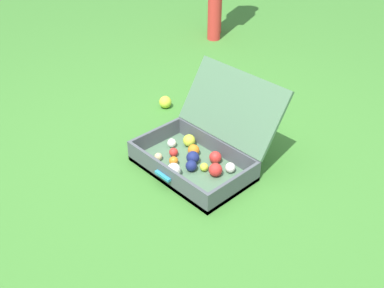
% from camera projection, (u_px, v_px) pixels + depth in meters
% --- Properties ---
extents(ground_plane, '(16.00, 16.00, 0.00)m').
position_uv_depth(ground_plane, '(192.00, 163.00, 2.53)').
color(ground_plane, '#3D7A2D').
extents(open_suitcase, '(0.64, 0.64, 0.47)m').
position_uv_depth(open_suitcase, '(203.00, 148.00, 2.47)').
color(open_suitcase, '#4C7051').
rests_on(open_suitcase, ground).
extents(stray_ball_on_grass, '(0.08, 0.08, 0.08)m').
position_uv_depth(stray_ball_on_grass, '(165.00, 102.00, 3.04)').
color(stray_ball_on_grass, '#CCDB38').
rests_on(stray_ball_on_grass, ground).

